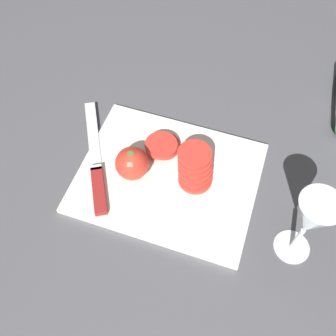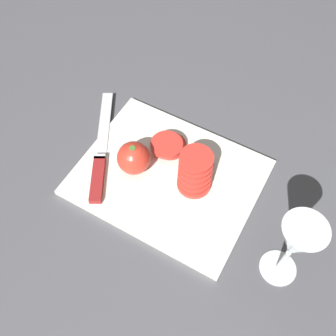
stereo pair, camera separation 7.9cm
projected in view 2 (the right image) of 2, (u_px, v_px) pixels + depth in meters
name	position (u px, v px, depth m)	size (l,w,h in m)	color
ground_plane	(138.00, 160.00, 0.85)	(3.00, 3.00, 0.00)	#4C4C51
cutting_board	(168.00, 177.00, 0.82)	(0.36, 0.29, 0.01)	silver
wine_glass	(296.00, 243.00, 0.62)	(0.07, 0.07, 0.18)	silver
whole_tomato	(134.00, 158.00, 0.79)	(0.07, 0.07, 0.07)	red
knife	(99.00, 167.00, 0.82)	(0.17, 0.27, 0.01)	silver
tomato_slice_stack_near	(195.00, 171.00, 0.79)	(0.08, 0.10, 0.05)	red
tomato_slice_stack_far	(168.00, 145.00, 0.84)	(0.07, 0.08, 0.03)	red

